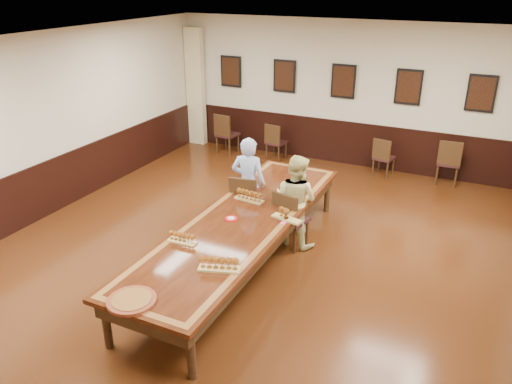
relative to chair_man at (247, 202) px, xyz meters
The scene contains 23 objects.
floor 1.28m from the chair_man, 67.30° to the right, with size 8.00×10.00×0.02m, color black.
ceiling 2.95m from the chair_man, 67.30° to the right, with size 8.00×10.00×0.02m, color white.
wall_back 4.11m from the chair_man, 83.47° to the left, with size 8.00×0.02×3.20m, color beige.
wall_left 3.88m from the chair_man, 163.18° to the right, with size 0.02×10.00×3.20m, color beige.
chair_man is the anchor object (origin of this frame).
chair_woman 0.93m from the chair_man, 13.42° to the right, with size 0.45×0.50×0.97m, color black, non-canonical shape.
spare_chair_a 4.06m from the chair_man, 123.28° to the left, with size 0.46×0.51×0.99m, color black, non-canonical shape.
spare_chair_b 3.62m from the chair_man, 105.45° to the left, with size 0.41×0.45×0.87m, color black, non-canonical shape.
spare_chair_c 3.87m from the chair_man, 66.11° to the left, with size 0.40×0.44×0.85m, color black, non-canonical shape.
spare_chair_d 4.65m from the chair_man, 51.86° to the left, with size 0.45×0.50×0.97m, color black, non-canonical shape.
person_man 0.32m from the chair_man, 99.14° to the left, with size 0.59×0.39×1.61m, color #537BCF.
person_woman 0.97m from the chair_man, ahead, with size 0.75×0.59×1.52m, color beige.
pink_phone 1.41m from the chair_man, 40.58° to the right, with size 0.07×0.13×0.01m, color #F25089.
curtain 5.08m from the chair_man, 131.39° to the left, with size 0.45×0.18×2.90m, color beige.
wainscoting 1.17m from the chair_man, 67.30° to the right, with size 8.00×10.00×1.00m.
conference_table 1.17m from the chair_man, 67.30° to the right, with size 1.40×5.00×0.76m.
posters 4.13m from the chair_man, 83.35° to the left, with size 6.14×0.04×0.74m.
flight_a 0.59m from the chair_man, 58.89° to the right, with size 0.50×0.20×0.18m.
flight_b 1.34m from the chair_man, 37.16° to the right, with size 0.49×0.24×0.18m.
flight_c 2.05m from the chair_man, 88.73° to the right, with size 0.42×0.15×0.15m.
flight_d 2.56m from the chair_man, 71.03° to the right, with size 0.53×0.31×0.19m.
red_plate_grp 1.19m from the chair_man, 74.75° to the right, with size 0.19×0.19×0.02m.
carved_platter 3.40m from the chair_man, 85.35° to the right, with size 0.66×0.66×0.04m.
Camera 1 is at (3.02, -5.80, 4.06)m, focal length 35.00 mm.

